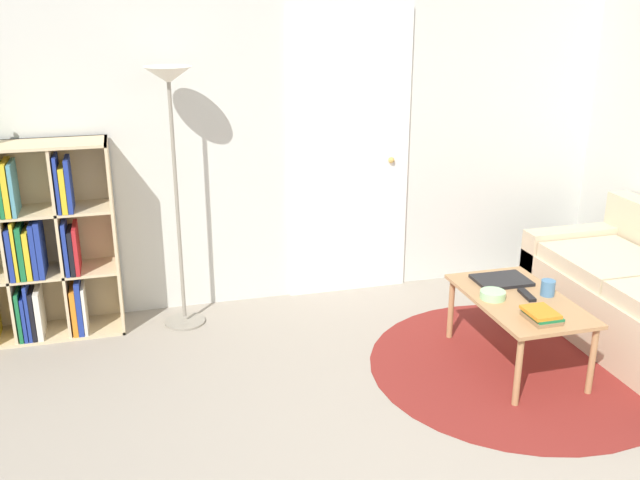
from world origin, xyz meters
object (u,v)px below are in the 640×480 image
Objects in this scene: bookshelf at (26,249)px; bowl at (493,295)px; coffee_table at (519,305)px; laptop at (501,280)px; cup at (548,288)px; floor_lamp at (171,114)px.

bookshelf is 2.87m from bowl.
bookshelf is at bearing 157.24° from coffee_table.
laptop is (0.02, 0.25, 0.06)m from coffee_table.
bowl is at bearing 167.43° from coffee_table.
bookshelf reaches higher than laptop.
bowl is at bearing 172.67° from cup.
bookshelf is 3.03m from coffee_table.
floor_lamp is at bearing -5.13° from bookshelf.
coffee_table is at bearing -30.43° from floor_lamp.
cup reaches higher than laptop.
cup is at bearing -2.52° from coffee_table.
floor_lamp is at bearing 155.87° from laptop.
floor_lamp is at bearing 148.16° from bowl.
bowl is 0.33m from cup.
laptop reaches higher than coffee_table.
coffee_table is 0.17m from bowl.
bookshelf is at bearing 156.67° from bowl.
bookshelf is at bearing 158.32° from cup.
bowl is at bearing -129.31° from laptop.
floor_lamp reaches higher than bookshelf.
floor_lamp is 2.38m from coffee_table.
bookshelf is 3.81× the size of laptop.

